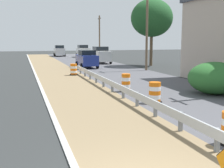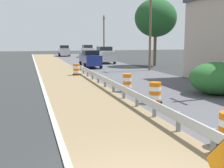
{
  "view_description": "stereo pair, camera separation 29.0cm",
  "coord_description": "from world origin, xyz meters",
  "views": [
    {
      "loc": [
        -2.43,
        -5.3,
        3.15
      ],
      "look_at": [
        1.72,
        8.1,
        1.02
      ],
      "focal_mm": 46.85,
      "sensor_mm": 36.0,
      "label": 1
    },
    {
      "loc": [
        -2.15,
        -5.38,
        3.15
      ],
      "look_at": [
        1.72,
        8.1,
        1.02
      ],
      "focal_mm": 46.85,
      "sensor_mm": 36.0,
      "label": 2
    }
  ],
  "objects": [
    {
      "name": "traffic_barrel_close",
      "position": [
        3.89,
        7.86,
        0.48
      ],
      "size": [
        0.74,
        0.74,
        1.06
      ],
      "color": "orange",
      "rests_on": "ground"
    },
    {
      "name": "bush_roadside",
      "position": [
        8.31,
        9.08,
        0.94
      ],
      "size": [
        3.08,
        3.08,
        1.89
      ],
      "primitive_type": "ellipsoid",
      "color": "#286028",
      "rests_on": "ground"
    },
    {
      "name": "utility_pole_far",
      "position": [
        10.38,
        43.31,
        3.75
      ],
      "size": [
        0.24,
        1.8,
        7.19
      ],
      "color": "brown",
      "rests_on": "ground"
    },
    {
      "name": "car_trailing_near_lane",
      "position": [
        7.86,
        33.14,
        1.12
      ],
      "size": [
        2.11,
        4.74,
        2.24
      ],
      "rotation": [
        0.0,
        0.0,
        -1.57
      ],
      "color": "silver",
      "rests_on": "ground"
    },
    {
      "name": "traffic_barrel_mid",
      "position": [
        3.63,
        11.39,
        0.49
      ],
      "size": [
        0.67,
        0.67,
        1.09
      ],
      "color": "orange",
      "rests_on": "ground"
    },
    {
      "name": "car_lead_near_lane",
      "position": [
        4.56,
        51.63,
        1.05
      ],
      "size": [
        2.13,
        4.33,
        2.11
      ],
      "rotation": [
        0.0,
        0.0,
        1.54
      ],
      "color": "silver",
      "rests_on": "ground"
    },
    {
      "name": "traffic_barrel_far",
      "position": [
        1.98,
        20.61,
        0.46
      ],
      "size": [
        0.73,
        0.73,
        1.02
      ],
      "color": "orange",
      "rests_on": "ground"
    },
    {
      "name": "car_mid_far_lane",
      "position": [
        8.24,
        47.01,
        1.11
      ],
      "size": [
        1.97,
        4.58,
        2.23
      ],
      "rotation": [
        0.0,
        0.0,
        -1.57
      ],
      "color": "silver",
      "rests_on": "ground"
    },
    {
      "name": "car_lead_far_lane",
      "position": [
        4.63,
        27.21,
        1.0
      ],
      "size": [
        2.02,
        4.29,
        2.01
      ],
      "rotation": [
        0.0,
        0.0,
        1.58
      ],
      "color": "navy",
      "rests_on": "ground"
    },
    {
      "name": "utility_pole_mid",
      "position": [
        9.94,
        22.61,
        4.71
      ],
      "size": [
        0.24,
        1.8,
        9.1
      ],
      "color": "brown",
      "rests_on": "ground"
    },
    {
      "name": "guardrail_median",
      "position": [
        2.69,
        2.38,
        0.52
      ],
      "size": [
        0.18,
        40.09,
        0.71
      ],
      "color": "#ADB2B7",
      "rests_on": "ground"
    },
    {
      "name": "tree_roadside",
      "position": [
        12.69,
        27.46,
        5.72
      ],
      "size": [
        5.01,
        5.01,
        7.99
      ],
      "color": "brown",
      "rests_on": "ground"
    }
  ]
}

